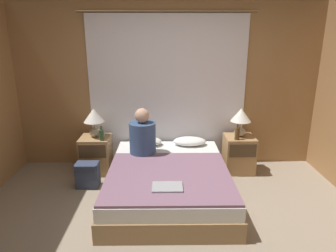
{
  "coord_description": "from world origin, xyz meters",
  "views": [
    {
      "loc": [
        -0.05,
        -2.58,
        1.97
      ],
      "look_at": [
        0.0,
        1.16,
        0.84
      ],
      "focal_mm": 32.0,
      "sensor_mm": 36.0,
      "label": 1
    }
  ],
  "objects_px": {
    "nightstand_right": "(239,154)",
    "lamp_right": "(241,118)",
    "pillow_left": "(146,141)",
    "beer_bottle_on_right_stand": "(237,133)",
    "backpack_on_floor": "(88,173)",
    "beer_bottle_on_left_stand": "(102,135)",
    "person_left_in_bed": "(143,136)",
    "laptop_on_bed": "(167,187)",
    "nightstand_left": "(96,155)",
    "pillow_right": "(190,141)",
    "lamp_left": "(94,118)",
    "bed": "(168,181)"
  },
  "relations": [
    {
      "from": "beer_bottle_on_left_stand",
      "to": "pillow_right",
      "type": "bearing_deg",
      "value": 8.94
    },
    {
      "from": "nightstand_left",
      "to": "laptop_on_bed",
      "type": "bearing_deg",
      "value": -51.1
    },
    {
      "from": "nightstand_left",
      "to": "nightstand_right",
      "type": "distance_m",
      "value": 2.13
    },
    {
      "from": "beer_bottle_on_left_stand",
      "to": "beer_bottle_on_right_stand",
      "type": "bearing_deg",
      "value": -0.0
    },
    {
      "from": "lamp_right",
      "to": "beer_bottle_on_left_stand",
      "type": "relative_size",
      "value": 1.99
    },
    {
      "from": "laptop_on_bed",
      "to": "person_left_in_bed",
      "type": "bearing_deg",
      "value": 107.85
    },
    {
      "from": "beer_bottle_on_left_stand",
      "to": "lamp_left",
      "type": "bearing_deg",
      "value": 129.35
    },
    {
      "from": "pillow_right",
      "to": "backpack_on_floor",
      "type": "relative_size",
      "value": 1.41
    },
    {
      "from": "beer_bottle_on_left_stand",
      "to": "backpack_on_floor",
      "type": "xyz_separation_m",
      "value": [
        -0.15,
        -0.35,
        -0.43
      ]
    },
    {
      "from": "bed",
      "to": "pillow_right",
      "type": "bearing_deg",
      "value": 67.25
    },
    {
      "from": "nightstand_right",
      "to": "pillow_right",
      "type": "xyz_separation_m",
      "value": [
        -0.74,
        0.08,
        0.18
      ]
    },
    {
      "from": "pillow_right",
      "to": "nightstand_right",
      "type": "bearing_deg",
      "value": -5.86
    },
    {
      "from": "bed",
      "to": "laptop_on_bed",
      "type": "height_order",
      "value": "laptop_on_bed"
    },
    {
      "from": "bed",
      "to": "lamp_right",
      "type": "bearing_deg",
      "value": 34.96
    },
    {
      "from": "pillow_left",
      "to": "laptop_on_bed",
      "type": "bearing_deg",
      "value": -77.2
    },
    {
      "from": "lamp_left",
      "to": "laptop_on_bed",
      "type": "relative_size",
      "value": 1.3
    },
    {
      "from": "nightstand_left",
      "to": "lamp_right",
      "type": "bearing_deg",
      "value": 0.89
    },
    {
      "from": "lamp_left",
      "to": "pillow_right",
      "type": "height_order",
      "value": "lamp_left"
    },
    {
      "from": "lamp_right",
      "to": "beer_bottle_on_left_stand",
      "type": "distance_m",
      "value": 2.02
    },
    {
      "from": "nightstand_right",
      "to": "backpack_on_floor",
      "type": "distance_m",
      "value": 2.2
    },
    {
      "from": "nightstand_left",
      "to": "pillow_right",
      "type": "distance_m",
      "value": 1.41
    },
    {
      "from": "nightstand_right",
      "to": "lamp_left",
      "type": "height_order",
      "value": "lamp_left"
    },
    {
      "from": "pillow_left",
      "to": "laptop_on_bed",
      "type": "distance_m",
      "value": 1.41
    },
    {
      "from": "lamp_left",
      "to": "beer_bottle_on_left_stand",
      "type": "distance_m",
      "value": 0.28
    },
    {
      "from": "pillow_left",
      "to": "person_left_in_bed",
      "type": "height_order",
      "value": "person_left_in_bed"
    },
    {
      "from": "nightstand_left",
      "to": "lamp_right",
      "type": "distance_m",
      "value": 2.2
    },
    {
      "from": "bed",
      "to": "laptop_on_bed",
      "type": "distance_m",
      "value": 0.63
    },
    {
      "from": "bed",
      "to": "beer_bottle_on_left_stand",
      "type": "bearing_deg",
      "value": 147.89
    },
    {
      "from": "person_left_in_bed",
      "to": "laptop_on_bed",
      "type": "height_order",
      "value": "person_left_in_bed"
    },
    {
      "from": "lamp_left",
      "to": "backpack_on_floor",
      "type": "relative_size",
      "value": 1.23
    },
    {
      "from": "pillow_left",
      "to": "beer_bottle_on_right_stand",
      "type": "height_order",
      "value": "beer_bottle_on_right_stand"
    },
    {
      "from": "pillow_right",
      "to": "beer_bottle_on_right_stand",
      "type": "height_order",
      "value": "beer_bottle_on_right_stand"
    },
    {
      "from": "beer_bottle_on_left_stand",
      "to": "nightstand_right",
      "type": "bearing_deg",
      "value": 3.54
    },
    {
      "from": "lamp_left",
      "to": "lamp_right",
      "type": "xyz_separation_m",
      "value": [
        2.13,
        0.0,
        0.0
      ]
    },
    {
      "from": "bed",
      "to": "beer_bottle_on_left_stand",
      "type": "height_order",
      "value": "beer_bottle_on_left_stand"
    },
    {
      "from": "nightstand_left",
      "to": "beer_bottle_on_right_stand",
      "type": "distance_m",
      "value": 2.09
    },
    {
      "from": "nightstand_left",
      "to": "person_left_in_bed",
      "type": "relative_size",
      "value": 0.83
    },
    {
      "from": "pillow_left",
      "to": "beer_bottle_on_left_stand",
      "type": "xyz_separation_m",
      "value": [
        -0.61,
        -0.2,
        0.17
      ]
    },
    {
      "from": "lamp_left",
      "to": "beer_bottle_on_right_stand",
      "type": "bearing_deg",
      "value": -4.37
    },
    {
      "from": "person_left_in_bed",
      "to": "laptop_on_bed",
      "type": "bearing_deg",
      "value": -72.15
    },
    {
      "from": "lamp_left",
      "to": "beer_bottle_on_left_stand",
      "type": "xyz_separation_m",
      "value": [
        0.13,
        -0.16,
        -0.2
      ]
    },
    {
      "from": "person_left_in_bed",
      "to": "bed",
      "type": "bearing_deg",
      "value": -51.3
    },
    {
      "from": "bed",
      "to": "beer_bottle_on_left_stand",
      "type": "distance_m",
      "value": 1.19
    },
    {
      "from": "beer_bottle_on_left_stand",
      "to": "beer_bottle_on_right_stand",
      "type": "height_order",
      "value": "beer_bottle_on_right_stand"
    },
    {
      "from": "nightstand_left",
      "to": "beer_bottle_on_right_stand",
      "type": "bearing_deg",
      "value": -3.45
    },
    {
      "from": "person_left_in_bed",
      "to": "beer_bottle_on_left_stand",
      "type": "xyz_separation_m",
      "value": [
        -0.59,
        0.16,
        -0.03
      ]
    },
    {
      "from": "pillow_right",
      "to": "beer_bottle_on_right_stand",
      "type": "xyz_separation_m",
      "value": [
        0.66,
        -0.2,
        0.19
      ]
    },
    {
      "from": "nightstand_right",
      "to": "lamp_right",
      "type": "height_order",
      "value": "lamp_right"
    },
    {
      "from": "person_left_in_bed",
      "to": "beer_bottle_on_left_stand",
      "type": "relative_size",
      "value": 3.09
    },
    {
      "from": "lamp_left",
      "to": "beer_bottle_on_right_stand",
      "type": "distance_m",
      "value": 2.07
    }
  ]
}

